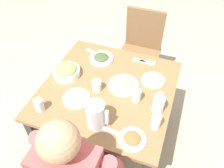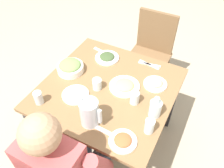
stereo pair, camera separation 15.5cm
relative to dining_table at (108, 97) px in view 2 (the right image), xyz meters
name	(u,v)px [view 2 (the right image)]	position (x,y,z in m)	size (l,w,h in m)	color
ground_plane	(109,139)	(0.00, 0.00, -0.60)	(8.00, 8.00, 0.00)	tan
dining_table	(108,97)	(0.00, 0.00, 0.00)	(0.95, 0.95, 0.71)	olive
chair_far	(151,51)	(0.05, 0.82, -0.09)	(0.40, 0.40, 0.90)	brown
diner_near	(67,163)	(0.05, -0.61, 0.06)	(0.48, 0.53, 1.19)	#B24C4C
water_pitcher	(89,113)	(0.05, -0.33, 0.21)	(0.16, 0.12, 0.19)	silver
salad_bowl	(70,67)	(-0.35, 0.02, 0.15)	(0.21, 0.21, 0.09)	white
plate_dolmas	(107,57)	(-0.17, 0.29, 0.12)	(0.20, 0.20, 0.04)	white
plate_fries	(124,86)	(0.10, 0.06, 0.12)	(0.23, 0.23, 0.04)	white
plate_beans	(155,83)	(0.30, 0.18, 0.13)	(0.17, 0.17, 0.05)	white
plate_rice_curry	(123,141)	(0.29, -0.36, 0.12)	(0.17, 0.17, 0.04)	white
plate_yoghurt	(75,94)	(-0.17, -0.18, 0.12)	(0.19, 0.19, 0.04)	white
water_glass_far_left	(38,98)	(-0.35, -0.35, 0.16)	(0.06, 0.06, 0.10)	silver
water_glass_by_pitcher	(149,126)	(0.40, -0.22, 0.16)	(0.06, 0.06, 0.11)	silver
water_glass_near_left	(97,84)	(-0.07, -0.05, 0.15)	(0.07, 0.07, 0.09)	silver
water_glass_far_right	(135,98)	(0.23, -0.05, 0.16)	(0.06, 0.06, 0.09)	silver
oil_carafe	(155,109)	(0.39, -0.08, 0.17)	(0.08, 0.08, 0.16)	silver
fork_near	(99,128)	(0.12, -0.35, 0.11)	(0.17, 0.03, 0.01)	silver
knife_near	(149,65)	(0.18, 0.38, 0.11)	(0.18, 0.02, 0.01)	silver
fork_far	(102,52)	(-0.25, 0.35, 0.11)	(0.17, 0.03, 0.01)	silver
knife_far	(149,64)	(0.18, 0.38, 0.11)	(0.18, 0.02, 0.01)	silver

